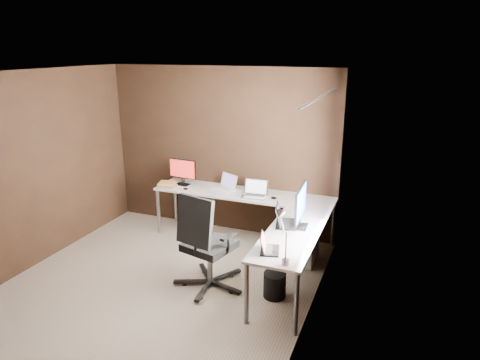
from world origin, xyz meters
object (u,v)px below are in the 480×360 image
book_stack (167,184)px  monitor_right (300,205)px  laptop_silver (255,193)px  desk_lamp (282,230)px  laptop_black_big (284,221)px  laptop_black_small (267,247)px  wastebasket (275,285)px  office_chair (207,260)px  monitor_left (183,170)px  laptop_white (226,186)px  drawer_pedestal (300,240)px

book_stack → monitor_right: bearing=-18.6°
laptop_silver → desk_lamp: bearing=-66.0°
laptop_black_big → laptop_black_small: size_ratio=1.28×
laptop_black_big → desk_lamp: bearing=-179.0°
laptop_black_small → wastebasket: bearing=-14.0°
book_stack → office_chair: bearing=-44.7°
monitor_left → monitor_right: bearing=-19.8°
monitor_left → desk_lamp: size_ratio=0.88×
monitor_left → book_stack: monitor_left is taller
wastebasket → desk_lamp: bearing=-67.9°
laptop_white → office_chair: (0.38, -1.47, -0.43)m
drawer_pedestal → monitor_right: 0.91m
laptop_black_small → monitor_right: bearing=-27.1°
laptop_black_big → laptop_silver: bearing=25.1°
monitor_right → office_chair: size_ratio=0.51×
laptop_black_small → desk_lamp: desk_lamp is taller
drawer_pedestal → laptop_black_small: laptop_black_small is taller
wastebasket → office_chair: bearing=-174.3°
monitor_left → monitor_right: (2.06, -0.94, 0.05)m
laptop_white → laptop_black_small: (1.19, -1.70, -0.01)m
office_chair → laptop_silver: bearing=98.4°
monitor_left → monitor_right: 2.26m
monitor_left → desk_lamp: 2.76m
laptop_white → office_chair: office_chair is taller
desk_lamp → laptop_black_small: bearing=141.7°
drawer_pedestal → laptop_black_small: size_ratio=1.92×
monitor_left → office_chair: size_ratio=0.39×
laptop_white → desk_lamp: 2.32m
laptop_silver → office_chair: size_ratio=0.30×
drawer_pedestal → laptop_silver: 0.93m
laptop_black_big → drawer_pedestal: bearing=-22.0°
book_stack → desk_lamp: 2.79m
laptop_silver → desk_lamp: 1.95m
laptop_white → laptop_black_big: laptop_black_big is taller
laptop_black_big → laptop_black_small: laptop_black_big is taller
laptop_black_big → wastebasket: size_ratio=1.34×
monitor_left → laptop_black_small: (1.89, -1.67, -0.19)m
desk_lamp → wastebasket: bearing=112.2°
monitor_left → laptop_black_small: 2.53m
drawer_pedestal → laptop_silver: bearing=159.4°
drawer_pedestal → book_stack: bearing=174.9°
drawer_pedestal → wastebasket: size_ratio=2.01×
desk_lamp → wastebasket: 1.04m
laptop_white → wastebasket: 1.93m
drawer_pedestal → desk_lamp: size_ratio=1.14×
drawer_pedestal → book_stack: book_stack is taller
laptop_white → laptop_black_big: 1.51m
monitor_right → laptop_black_small: size_ratio=1.93×
laptop_white → wastebasket: laptop_white is taller
drawer_pedestal → laptop_white: 1.40m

